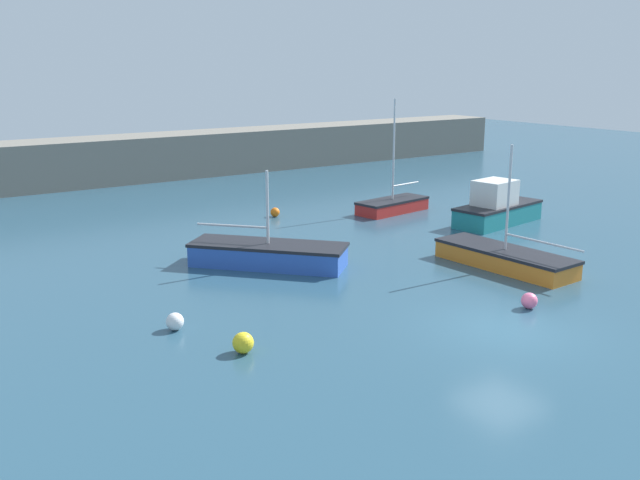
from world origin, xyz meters
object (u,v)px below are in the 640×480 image
(sailboat_twin_hulled, at_px, (268,254))
(mooring_buoy_pink, at_px, (529,301))
(sailboat_tall_mast, at_px, (392,205))
(mooring_buoy_orange, at_px, (275,212))
(motorboat_grey_hull, at_px, (497,208))
(sailboat_short_mast, at_px, (505,258))
(mooring_buoy_yellow, at_px, (243,343))
(mooring_buoy_white, at_px, (175,321))

(sailboat_twin_hulled, distance_m, mooring_buoy_pink, 10.11)
(sailboat_tall_mast, bearing_deg, mooring_buoy_pink, 58.11)
(sailboat_twin_hulled, distance_m, mooring_buoy_orange, 9.09)
(motorboat_grey_hull, bearing_deg, sailboat_tall_mast, 106.05)
(sailboat_short_mast, bearing_deg, motorboat_grey_hull, -48.80)
(sailboat_twin_hulled, xyz_separation_m, mooring_buoy_yellow, (-4.93, -7.05, -0.17))
(sailboat_tall_mast, relative_size, sailboat_twin_hulled, 1.02)
(sailboat_twin_hulled, relative_size, mooring_buoy_pink, 11.03)
(mooring_buoy_pink, xyz_separation_m, mooring_buoy_yellow, (-9.38, 2.03, 0.03))
(sailboat_tall_mast, height_order, motorboat_grey_hull, sailboat_tall_mast)
(sailboat_tall_mast, xyz_separation_m, mooring_buoy_white, (-16.42, -9.52, -0.12))
(motorboat_grey_hull, distance_m, sailboat_twin_hulled, 13.02)
(sailboat_twin_hulled, xyz_separation_m, mooring_buoy_white, (-5.78, -4.38, -0.20))
(motorboat_grey_hull, distance_m, mooring_buoy_yellow, 19.31)
(sailboat_tall_mast, distance_m, sailboat_short_mast, 11.02)
(sailboat_tall_mast, bearing_deg, sailboat_twin_hulled, 17.43)
(motorboat_grey_hull, relative_size, sailboat_short_mast, 0.86)
(motorboat_grey_hull, bearing_deg, sailboat_short_mast, -144.61)
(mooring_buoy_pink, relative_size, mooring_buoy_orange, 1.09)
(mooring_buoy_white, height_order, mooring_buoy_yellow, mooring_buoy_yellow)
(sailboat_tall_mast, xyz_separation_m, motorboat_grey_hull, (2.37, -5.09, 0.42))
(mooring_buoy_white, bearing_deg, mooring_buoy_yellow, -72.38)
(mooring_buoy_orange, bearing_deg, sailboat_tall_mast, -23.67)
(sailboat_tall_mast, height_order, mooring_buoy_orange, sailboat_tall_mast)
(sailboat_twin_hulled, bearing_deg, motorboat_grey_hull, 48.38)
(sailboat_tall_mast, xyz_separation_m, mooring_buoy_yellow, (-15.57, -12.19, -0.09))
(sailboat_twin_hulled, xyz_separation_m, mooring_buoy_pink, (4.45, -9.08, -0.20))
(motorboat_grey_hull, height_order, mooring_buoy_yellow, motorboat_grey_hull)
(motorboat_grey_hull, xyz_separation_m, sailboat_short_mast, (-5.58, -5.46, -0.42))
(sailboat_tall_mast, height_order, sailboat_twin_hulled, sailboat_tall_mast)
(motorboat_grey_hull, relative_size, mooring_buoy_pink, 10.24)
(mooring_buoy_pink, bearing_deg, mooring_buoy_white, 155.32)
(sailboat_twin_hulled, bearing_deg, sailboat_tall_mast, 73.93)
(sailboat_twin_hulled, bearing_deg, mooring_buoy_pink, -15.77)
(sailboat_tall_mast, xyz_separation_m, mooring_buoy_orange, (-5.75, 2.52, -0.14))
(sailboat_short_mast, bearing_deg, mooring_buoy_white, 82.40)
(motorboat_grey_hull, height_order, mooring_buoy_white, motorboat_grey_hull)
(mooring_buoy_pink, height_order, mooring_buoy_orange, mooring_buoy_pink)
(mooring_buoy_white, xyz_separation_m, mooring_buoy_yellow, (0.85, -2.67, 0.03))
(mooring_buoy_pink, bearing_deg, motorboat_grey_hull, 46.84)
(sailboat_tall_mast, distance_m, mooring_buoy_pink, 15.51)
(sailboat_short_mast, relative_size, mooring_buoy_yellow, 10.54)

